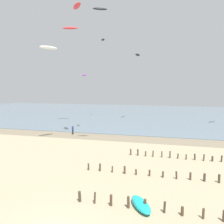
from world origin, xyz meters
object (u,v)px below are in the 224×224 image
(grounded_kite, at_px, (141,204))
(kite_aloft_5, at_px, (84,75))
(kite_aloft_9, at_px, (103,40))
(person_by_waterline, at_px, (73,129))
(kite_aloft_2, at_px, (49,48))
(kite_aloft_6, at_px, (100,9))
(kite_aloft_4, at_px, (70,28))
(kite_aloft_3, at_px, (138,55))
(kite_aloft_7, at_px, (77,6))

(grounded_kite, distance_m, kite_aloft_5, 33.31)
(kite_aloft_5, xyz_separation_m, kite_aloft_9, (-1.08, 16.06, 10.04))
(person_by_waterline, height_order, kite_aloft_2, kite_aloft_2)
(kite_aloft_5, bearing_deg, grounded_kite, -6.38)
(kite_aloft_6, bearing_deg, kite_aloft_9, 80.12)
(kite_aloft_4, bearing_deg, grounded_kite, 107.97)
(grounded_kite, relative_size, kite_aloft_4, 0.79)
(kite_aloft_6, bearing_deg, kite_aloft_5, 93.69)
(kite_aloft_6, height_order, kite_aloft_9, kite_aloft_9)
(kite_aloft_3, xyz_separation_m, kite_aloft_9, (-9.28, 0.26, 4.26))
(grounded_kite, distance_m, kite_aloft_2, 26.37)
(kite_aloft_2, relative_size, kite_aloft_3, 0.93)
(kite_aloft_3, distance_m, kite_aloft_4, 17.85)
(kite_aloft_2, distance_m, kite_aloft_5, 12.67)
(kite_aloft_3, bearing_deg, person_by_waterline, 157.31)
(kite_aloft_6, bearing_deg, kite_aloft_3, 62.28)
(kite_aloft_3, bearing_deg, kite_aloft_7, 166.87)
(kite_aloft_7, relative_size, kite_aloft_9, 1.56)
(kite_aloft_2, bearing_deg, kite_aloft_6, 117.08)
(kite_aloft_9, bearing_deg, kite_aloft_3, -126.16)
(person_by_waterline, bearing_deg, kite_aloft_9, 91.24)
(grounded_kite, relative_size, kite_aloft_3, 0.88)
(kite_aloft_6, height_order, kite_aloft_7, kite_aloft_7)
(kite_aloft_9, bearing_deg, kite_aloft_5, 149.29)
(kite_aloft_3, distance_m, kite_aloft_7, 25.26)
(person_by_waterline, xyz_separation_m, kite_aloft_7, (2.85, -3.79, 20.51))
(kite_aloft_4, bearing_deg, kite_aloft_9, -125.64)
(kite_aloft_7, xyz_separation_m, kite_aloft_9, (-3.30, 24.38, -0.28))
(kite_aloft_3, distance_m, kite_aloft_9, 10.22)
(kite_aloft_3, height_order, kite_aloft_9, kite_aloft_9)
(kite_aloft_5, bearing_deg, kite_aloft_6, -5.28)
(kite_aloft_6, bearing_deg, kite_aloft_4, 98.77)
(person_by_waterline, xyz_separation_m, kite_aloft_5, (0.63, 4.53, 10.20))
(kite_aloft_6, xyz_separation_m, kite_aloft_7, (-5.31, 4.68, 2.36))
(grounded_kite, bearing_deg, kite_aloft_3, 159.12)
(person_by_waterline, xyz_separation_m, kite_aloft_3, (8.83, 20.33, 15.97))
(person_by_waterline, relative_size, kite_aloft_2, 0.59)
(kite_aloft_3, distance_m, kite_aloft_6, 28.90)
(person_by_waterline, relative_size, grounded_kite, 0.63)
(kite_aloft_5, bearing_deg, kite_aloft_2, -38.75)
(grounded_kite, height_order, kite_aloft_4, kite_aloft_4)
(kite_aloft_5, distance_m, kite_aloft_6, 17.00)
(grounded_kite, height_order, kite_aloft_5, kite_aloft_5)
(kite_aloft_4, distance_m, kite_aloft_6, 22.51)
(grounded_kite, relative_size, kite_aloft_7, 0.87)
(grounded_kite, bearing_deg, kite_aloft_9, 170.41)
(kite_aloft_7, bearing_deg, person_by_waterline, 2.64)
(kite_aloft_5, bearing_deg, kite_aloft_3, 117.22)
(person_by_waterline, xyz_separation_m, kite_aloft_9, (-0.45, 20.59, 20.23))
(kite_aloft_7, bearing_deg, grounded_kite, 179.83)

